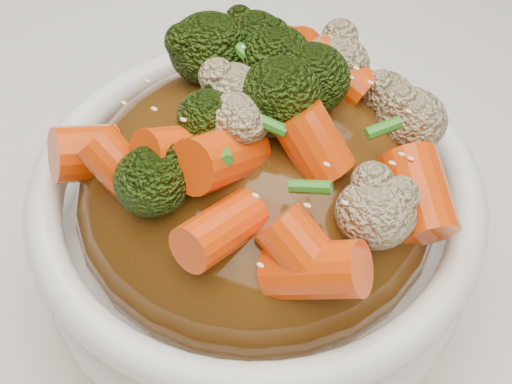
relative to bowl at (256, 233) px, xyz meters
The scene contains 8 objects.
tablecloth 0.08m from the bowl, 114.88° to the left, with size 1.20×0.80×0.04m, color white.
bowl is the anchor object (origin of this frame).
sauce_base 0.03m from the bowl, ahead, with size 0.17×0.17×0.09m, color #4C2B0D.
carrots 0.09m from the bowl, ahead, with size 0.17×0.17×0.05m, color #E54307, non-canonical shape.
broccoli 0.09m from the bowl, ahead, with size 0.17×0.17×0.04m, color black, non-canonical shape.
cauliflower 0.09m from the bowl, ahead, with size 0.17×0.17×0.04m, color tan, non-canonical shape.
scallions 0.09m from the bowl, 90.00° to the left, with size 0.13×0.13×0.02m, color #28761B, non-canonical shape.
sesame_seeds 0.09m from the bowl, ahead, with size 0.15×0.15×0.01m, color beige, non-canonical shape.
Camera 1 is at (0.14, -0.24, 1.10)m, focal length 55.00 mm.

